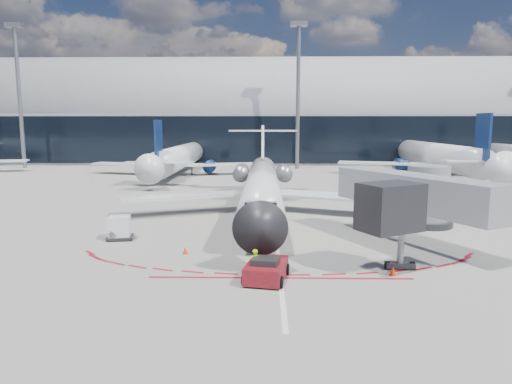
{
  "coord_description": "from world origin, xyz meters",
  "views": [
    {
      "loc": [
        -0.83,
        -34.61,
        8.06
      ],
      "look_at": [
        -1.54,
        1.33,
        2.67
      ],
      "focal_mm": 32.0,
      "sensor_mm": 36.0,
      "label": 1
    }
  ],
  "objects_px": {
    "regional_jet": "(262,185)",
    "uld_container": "(120,228)",
    "pushback_tug": "(266,270)",
    "ramp_worker": "(255,264)"
  },
  "relations": [
    {
      "from": "regional_jet",
      "to": "ramp_worker",
      "type": "bearing_deg",
      "value": -90.93
    },
    {
      "from": "ramp_worker",
      "to": "uld_container",
      "type": "height_order",
      "value": "uld_container"
    },
    {
      "from": "pushback_tug",
      "to": "ramp_worker",
      "type": "height_order",
      "value": "ramp_worker"
    },
    {
      "from": "pushback_tug",
      "to": "uld_container",
      "type": "distance_m",
      "value": 13.13
    },
    {
      "from": "regional_jet",
      "to": "ramp_worker",
      "type": "distance_m",
      "value": 17.13
    },
    {
      "from": "ramp_worker",
      "to": "regional_jet",
      "type": "bearing_deg",
      "value": -111.37
    },
    {
      "from": "regional_jet",
      "to": "pushback_tug",
      "type": "relative_size",
      "value": 6.41
    },
    {
      "from": "regional_jet",
      "to": "uld_container",
      "type": "bearing_deg",
      "value": -137.66
    },
    {
      "from": "uld_container",
      "to": "regional_jet",
      "type": "bearing_deg",
      "value": 32.29
    },
    {
      "from": "regional_jet",
      "to": "pushback_tug",
      "type": "xyz_separation_m",
      "value": [
        0.33,
        -17.24,
        -2.08
      ]
    }
  ]
}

